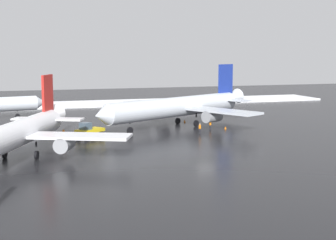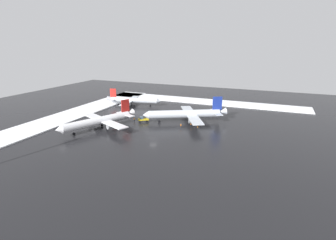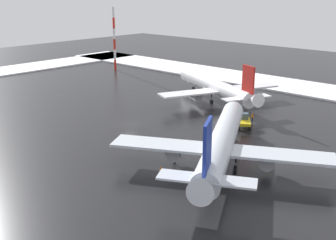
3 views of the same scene
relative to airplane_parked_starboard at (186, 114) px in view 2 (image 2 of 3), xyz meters
The scene contains 12 objects.
ground_plane 24.86m from the airplane_parked_starboard, 10.09° to the right, with size 240.00×240.00×0.00m, color black.
snow_bank_far 59.56m from the airplane_parked_starboard, 65.97° to the right, with size 152.00×16.00×0.41m, color white.
snow_bank_left 43.14m from the airplane_parked_starboard, behind, with size 14.00×116.00×0.41m, color white.
airplane_parked_starboard is the anchor object (origin of this frame).
airplane_foreground_jet 41.34m from the airplane_parked_starboard, 116.44° to the right, with size 25.37×30.27×9.07m.
airplane_far_rear 36.54m from the airplane_parked_starboard, 52.34° to the right, with size 32.33×27.44×10.16m.
pushback_tug 19.00m from the airplane_parked_starboard, 67.28° to the right, with size 4.45×5.03×2.50m.
ground_crew_beside_wing 9.18m from the airplane_parked_starboard, ahead, with size 0.36×0.36×1.71m.
ground_crew_by_nose_gear 22.95m from the airplane_parked_starboard, 69.56° to the right, with size 0.36×0.36×1.71m.
ground_crew_mid_apron 7.23m from the airplane_parked_starboard, 35.70° to the left, with size 0.36×0.36×1.71m.
traffic_cone_near_nose 9.34m from the airplane_parked_starboard, 51.02° to the left, with size 0.36×0.36×0.55m, color orange.
traffic_cone_mid_line 6.50m from the airplane_parked_starboard, 149.41° to the left, with size 0.36×0.36×0.55m, color orange.
Camera 2 is at (79.98, 38.94, 33.26)m, focal length 28.00 mm.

